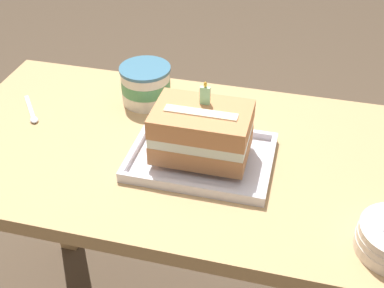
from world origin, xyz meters
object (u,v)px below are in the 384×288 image
(foil_tray, at_px, (201,158))
(serving_spoon_near_tray, at_px, (32,114))
(birthday_cake, at_px, (202,132))
(ice_cream_tub, at_px, (146,84))

(foil_tray, bearing_deg, serving_spoon_near_tray, 171.18)
(birthday_cake, xyz_separation_m, serving_spoon_near_tray, (-0.45, 0.07, -0.08))
(ice_cream_tub, bearing_deg, foil_tray, -46.63)
(foil_tray, relative_size, birthday_cake, 1.52)
(birthday_cake, distance_m, ice_cream_tub, 0.29)
(birthday_cake, bearing_deg, ice_cream_tub, 133.38)
(serving_spoon_near_tray, bearing_deg, foil_tray, -8.82)
(ice_cream_tub, relative_size, serving_spoon_near_tray, 1.10)
(ice_cream_tub, bearing_deg, birthday_cake, -46.62)
(ice_cream_tub, distance_m, serving_spoon_near_tray, 0.29)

